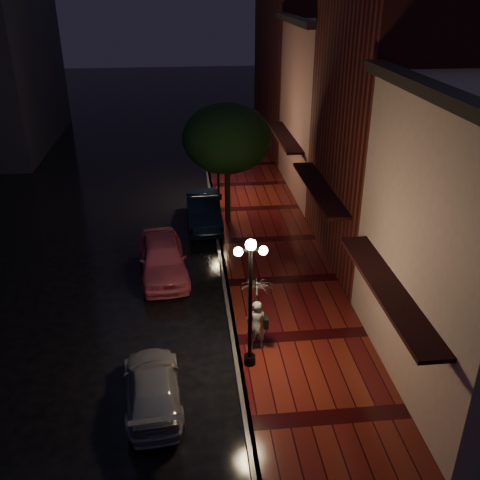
# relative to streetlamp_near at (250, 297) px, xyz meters

# --- Properties ---
(ground) EXTENTS (120.00, 120.00, 0.00)m
(ground) POSITION_rel_streetlamp_near_xyz_m (-0.35, 5.00, -2.60)
(ground) COLOR black
(ground) RESTS_ON ground
(sidewalk) EXTENTS (4.50, 60.00, 0.15)m
(sidewalk) POSITION_rel_streetlamp_near_xyz_m (1.90, 5.00, -2.53)
(sidewalk) COLOR #420B0D
(sidewalk) RESTS_ON ground
(curb) EXTENTS (0.25, 60.00, 0.15)m
(curb) POSITION_rel_streetlamp_near_xyz_m (-0.35, 5.00, -2.53)
(curb) COLOR #595451
(curb) RESTS_ON ground
(storefront_mid) EXTENTS (5.00, 8.00, 11.00)m
(storefront_mid) POSITION_rel_streetlamp_near_xyz_m (6.65, 7.00, 2.90)
(storefront_mid) COLOR #511914
(storefront_mid) RESTS_ON ground
(storefront_far) EXTENTS (5.00, 8.00, 9.00)m
(storefront_far) POSITION_rel_streetlamp_near_xyz_m (6.65, 15.00, 1.90)
(storefront_far) COLOR #8C5951
(storefront_far) RESTS_ON ground
(storefront_extra) EXTENTS (5.00, 12.00, 10.00)m
(storefront_extra) POSITION_rel_streetlamp_near_xyz_m (6.65, 25.00, 2.40)
(storefront_extra) COLOR #511914
(storefront_extra) RESTS_ON ground
(streetlamp_near) EXTENTS (0.96, 0.36, 4.31)m
(streetlamp_near) POSITION_rel_streetlamp_near_xyz_m (0.00, 0.00, 0.00)
(streetlamp_near) COLOR black
(streetlamp_near) RESTS_ON sidewalk
(streetlamp_far) EXTENTS (0.96, 0.36, 4.31)m
(streetlamp_far) POSITION_rel_streetlamp_near_xyz_m (0.00, 14.00, 0.00)
(streetlamp_far) COLOR black
(streetlamp_far) RESTS_ON sidewalk
(street_tree) EXTENTS (4.16, 4.16, 5.80)m
(street_tree) POSITION_rel_streetlamp_near_xyz_m (0.26, 10.99, 1.64)
(street_tree) COLOR black
(street_tree) RESTS_ON sidewalk
(pink_car) EXTENTS (2.32, 4.79, 1.57)m
(pink_car) POSITION_rel_streetlamp_near_xyz_m (-2.82, 6.19, -1.81)
(pink_car) COLOR #D0556B
(pink_car) RESTS_ON ground
(navy_car) EXTENTS (1.73, 4.60, 1.50)m
(navy_car) POSITION_rel_streetlamp_near_xyz_m (-0.95, 11.08, -1.85)
(navy_car) COLOR black
(navy_car) RESTS_ON ground
(silver_car) EXTENTS (1.92, 4.01, 1.13)m
(silver_car) POSITION_rel_streetlamp_near_xyz_m (-2.94, -1.24, -2.04)
(silver_car) COLOR #96979D
(silver_car) RESTS_ON ground
(woman_with_umbrella) EXTENTS (1.03, 1.05, 2.48)m
(woman_with_umbrella) POSITION_rel_streetlamp_near_xyz_m (0.30, 0.78, -0.81)
(woman_with_umbrella) COLOR white
(woman_with_umbrella) RESTS_ON sidewalk
(parking_meter) EXTENTS (0.11, 0.09, 1.15)m
(parking_meter) POSITION_rel_streetlamp_near_xyz_m (0.39, 3.39, -1.75)
(parking_meter) COLOR black
(parking_meter) RESTS_ON sidewalk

